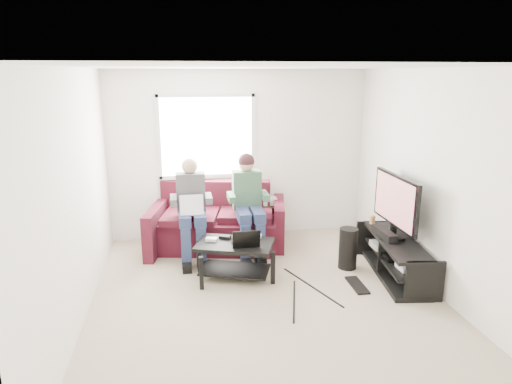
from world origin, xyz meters
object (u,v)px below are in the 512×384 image
(sofa, at_px, (218,224))
(coffee_table, at_px, (235,252))
(tv_stand, at_px, (395,259))
(end_table, at_px, (269,221))
(subwoofer, at_px, (348,248))
(tv, at_px, (395,202))

(sofa, bearing_deg, coffee_table, -84.95)
(tv_stand, relative_size, end_table, 2.33)
(sofa, bearing_deg, subwoofer, -34.10)
(tv_stand, height_order, tv, tv)
(subwoofer, relative_size, end_table, 0.83)
(coffee_table, height_order, tv, tv)
(sofa, distance_m, subwoofer, 1.96)
(subwoofer, bearing_deg, end_table, 122.56)
(coffee_table, height_order, tv_stand, tv_stand)
(coffee_table, relative_size, tv_stand, 0.70)
(tv, relative_size, end_table, 1.65)
(coffee_table, xyz_separation_m, end_table, (0.71, 1.31, -0.05))
(tv_stand, xyz_separation_m, end_table, (-1.32, 1.60, 0.08))
(sofa, relative_size, coffee_table, 2.03)
(sofa, relative_size, tv_stand, 1.41)
(coffee_table, bearing_deg, tv_stand, -8.16)
(sofa, bearing_deg, tv, -31.92)
(sofa, distance_m, tv, 2.58)
(subwoofer, bearing_deg, tv_stand, -32.75)
(sofa, height_order, tv_stand, sofa)
(sofa, distance_m, coffee_table, 1.14)
(tv, bearing_deg, tv_stand, -88.53)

